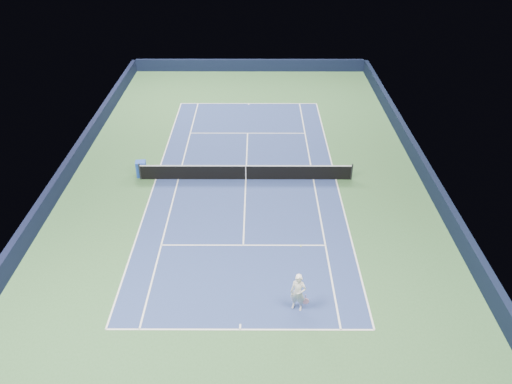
{
  "coord_description": "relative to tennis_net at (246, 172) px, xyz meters",
  "views": [
    {
      "loc": [
        0.69,
        -25.99,
        15.69
      ],
      "look_at": [
        0.63,
        -3.0,
        1.0
      ],
      "focal_mm": 35.0,
      "sensor_mm": 36.0,
      "label": 1
    }
  ],
  "objects": [
    {
      "name": "center_mark_near",
      "position": [
        0.0,
        -11.73,
        -0.5
      ],
      "size": [
        0.08,
        0.3,
        0.0
      ],
      "primitive_type": "cube",
      "color": "white",
      "rests_on": "ground"
    },
    {
      "name": "court_surface",
      "position": [
        0.0,
        0.0,
        -0.5
      ],
      "size": [
        10.97,
        23.77,
        0.01
      ],
      "primitive_type": "cube",
      "color": "navy",
      "rests_on": "ground"
    },
    {
      "name": "sponsor_cube",
      "position": [
        -6.4,
        0.42,
        -0.01
      ],
      "size": [
        0.68,
        0.63,
        0.99
      ],
      "color": "#1C42AD",
      "rests_on": "ground"
    },
    {
      "name": "baseline_far",
      "position": [
        0.0,
        11.88,
        -0.5
      ],
      "size": [
        10.97,
        0.08,
        0.0
      ],
      "primitive_type": "cube",
      "color": "white",
      "rests_on": "ground"
    },
    {
      "name": "sideline_singles_left",
      "position": [
        -4.12,
        0.0,
        -0.5
      ],
      "size": [
        0.08,
        23.77,
        0.0
      ],
      "primitive_type": "cube",
      "color": "white",
      "rests_on": "ground"
    },
    {
      "name": "service_line_far",
      "position": [
        0.0,
        6.4,
        -0.5
      ],
      "size": [
        8.23,
        0.08,
        0.0
      ],
      "primitive_type": "cube",
      "color": "white",
      "rests_on": "ground"
    },
    {
      "name": "baseline_near",
      "position": [
        0.0,
        -11.88,
        -0.5
      ],
      "size": [
        10.97,
        0.08,
        0.0
      ],
      "primitive_type": "cube",
      "color": "white",
      "rests_on": "ground"
    },
    {
      "name": "tennis_player",
      "position": [
        2.42,
        -10.68,
        0.41
      ],
      "size": [
        0.87,
        1.35,
        2.62
      ],
      "color": "white",
      "rests_on": "ground"
    },
    {
      "name": "tennis_net",
      "position": [
        0.0,
        0.0,
        0.0
      ],
      "size": [
        12.9,
        0.1,
        1.07
      ],
      "color": "black",
      "rests_on": "ground"
    },
    {
      "name": "ground",
      "position": [
        0.0,
        0.0,
        -0.5
      ],
      "size": [
        40.0,
        40.0,
        0.0
      ],
      "primitive_type": "plane",
      "color": "#325B31",
      "rests_on": "ground"
    },
    {
      "name": "sideline_doubles_left",
      "position": [
        -5.49,
        0.0,
        -0.5
      ],
      "size": [
        0.08,
        23.77,
        0.0
      ],
      "primitive_type": "cube",
      "color": "white",
      "rests_on": "ground"
    },
    {
      "name": "wall_right",
      "position": [
        10.82,
        0.0,
        0.05
      ],
      "size": [
        0.35,
        40.0,
        1.1
      ],
      "primitive_type": "cube",
      "color": "black",
      "rests_on": "ground"
    },
    {
      "name": "wall_far",
      "position": [
        0.0,
        19.82,
        0.05
      ],
      "size": [
        22.0,
        0.35,
        1.1
      ],
      "primitive_type": "cube",
      "color": "black",
      "rests_on": "ground"
    },
    {
      "name": "center_mark_far",
      "position": [
        0.0,
        11.73,
        -0.5
      ],
      "size": [
        0.08,
        0.3,
        0.0
      ],
      "primitive_type": "cube",
      "color": "white",
      "rests_on": "ground"
    },
    {
      "name": "sideline_singles_right",
      "position": [
        4.12,
        0.0,
        -0.5
      ],
      "size": [
        0.08,
        23.77,
        0.0
      ],
      "primitive_type": "cube",
      "color": "white",
      "rests_on": "ground"
    },
    {
      "name": "sideline_doubles_right",
      "position": [
        5.49,
        0.0,
        -0.5
      ],
      "size": [
        0.08,
        23.77,
        0.0
      ],
      "primitive_type": "cube",
      "color": "white",
      "rests_on": "ground"
    },
    {
      "name": "service_line_near",
      "position": [
        0.0,
        -6.4,
        -0.5
      ],
      "size": [
        8.23,
        0.08,
        0.0
      ],
      "primitive_type": "cube",
      "color": "white",
      "rests_on": "ground"
    },
    {
      "name": "center_service_line",
      "position": [
        0.0,
        0.0,
        -0.5
      ],
      "size": [
        0.08,
        12.8,
        0.0
      ],
      "primitive_type": "cube",
      "color": "white",
      "rests_on": "ground"
    },
    {
      "name": "wall_left",
      "position": [
        -10.82,
        0.0,
        0.05
      ],
      "size": [
        0.35,
        40.0,
        1.1
      ],
      "primitive_type": "cube",
      "color": "black",
      "rests_on": "ground"
    }
  ]
}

